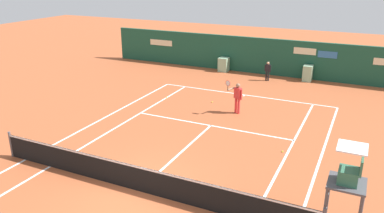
{
  "coord_description": "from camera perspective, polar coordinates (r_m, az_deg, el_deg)",
  "views": [
    {
      "loc": [
        6.5,
        -9.45,
        7.15
      ],
      "look_at": [
        -1.03,
        6.47,
        0.8
      ],
      "focal_mm": 35.8,
      "sensor_mm": 36.0,
      "label": 1
    }
  ],
  "objects": [
    {
      "name": "tennis_net",
      "position": [
        13.25,
        -8.09,
        -10.45
      ],
      "size": [
        12.1,
        0.1,
        1.07
      ],
      "color": "#4C4C51",
      "rests_on": "ground_plane"
    },
    {
      "name": "ground_plane",
      "position": [
        13.92,
        -6.68,
        -11.21
      ],
      "size": [
        80.0,
        80.0,
        0.01
      ],
      "color": "#A8512D"
    },
    {
      "name": "tennis_ball_by_sideline",
      "position": [
        16.36,
        13.32,
        -6.53
      ],
      "size": [
        0.07,
        0.07,
        0.07
      ],
      "primitive_type": "sphere",
      "color": "#CCE033",
      "rests_on": "ground_plane"
    },
    {
      "name": "tennis_ball_near_service_line",
      "position": [
        22.52,
        -3.81,
        1.36
      ],
      "size": [
        0.07,
        0.07,
        0.07
      ],
      "primitive_type": "sphere",
      "color": "#CCE033",
      "rests_on": "ground_plane"
    },
    {
      "name": "ball_kid_centre_post",
      "position": [
        26.32,
        11.21,
        5.37
      ],
      "size": [
        0.44,
        0.18,
        1.3
      ],
      "rotation": [
        0.0,
        0.0,
        3.13
      ],
      "color": "black",
      "rests_on": "ground_plane"
    },
    {
      "name": "sponsor_back_wall",
      "position": [
        27.84,
        11.31,
        7.19
      ],
      "size": [
        25.0,
        1.02,
        2.57
      ],
      "color": "#194C38",
      "rests_on": "ground_plane"
    },
    {
      "name": "player_on_baseline",
      "position": [
        19.93,
        6.76,
        1.61
      ],
      "size": [
        0.8,
        0.67,
        1.86
      ],
      "rotation": [
        0.0,
        0.0,
        2.81
      ],
      "color": "red",
      "rests_on": "ground_plane"
    },
    {
      "name": "umpire_chair",
      "position": [
        11.4,
        22.23,
        -9.97
      ],
      "size": [
        1.0,
        1.0,
        2.73
      ],
      "rotation": [
        0.0,
        0.0,
        1.57
      ],
      "color": "#47474C",
      "rests_on": "ground_plane"
    },
    {
      "name": "tennis_ball_mid_court",
      "position": [
        21.74,
        3.01,
        0.69
      ],
      "size": [
        0.07,
        0.07,
        0.07
      ],
      "primitive_type": "sphere",
      "color": "#CCE033",
      "rests_on": "ground_plane"
    }
  ]
}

